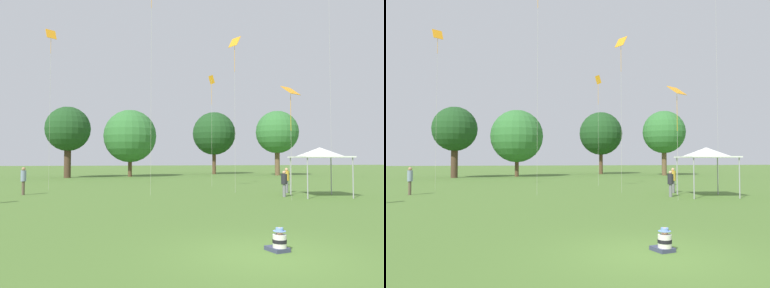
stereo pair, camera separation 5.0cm
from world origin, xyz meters
TOP-DOWN VIEW (x-y plane):
  - ground_plane at (0.00, 0.00)m, footprint 300.00×300.00m
  - seated_toddler at (0.49, 0.28)m, footprint 0.51×0.59m
  - person_standing_0 at (8.40, 15.06)m, footprint 0.43×0.43m
  - person_standing_1 at (-8.59, 17.52)m, footprint 0.34×0.34m
  - person_standing_2 at (6.96, 12.60)m, footprint 0.47×0.47m
  - canopy_tent at (9.21, 12.31)m, footprint 3.40×3.40m
  - kite_0 at (-7.58, 21.28)m, footprint 0.81×0.66m
  - kite_1 at (5.26, 22.26)m, footprint 0.40×0.74m
  - kite_4 at (6.43, 10.71)m, footprint 1.10×1.03m
  - kite_5 at (5.00, 15.79)m, footprint 0.73×0.90m
  - distant_tree_0 at (-8.06, 41.27)m, footprint 5.61×5.61m
  - distant_tree_1 at (21.13, 42.30)m, footprint 6.23×6.23m
  - distant_tree_2 at (13.62, 49.43)m, footprint 6.87×6.87m
  - distant_tree_3 at (-0.16, 42.96)m, footprint 7.10×7.10m

SIDE VIEW (x-z plane):
  - ground_plane at x=0.00m, z-range 0.00..0.00m
  - seated_toddler at x=0.49m, z-range -0.06..0.52m
  - person_standing_2 at x=6.96m, z-range 0.14..1.72m
  - person_standing_0 at x=8.40m, z-range 0.16..1.85m
  - person_standing_1 at x=-8.59m, z-range 0.18..1.95m
  - canopy_tent at x=9.21m, z-range 1.16..4.15m
  - distant_tree_3 at x=-0.16m, z-range 0.95..9.98m
  - kite_4 at x=6.43m, z-range 2.71..9.04m
  - distant_tree_0 at x=-8.06m, z-range 1.61..10.59m
  - distant_tree_1 at x=21.13m, z-range 1.58..11.05m
  - distant_tree_2 at x=13.62m, z-range 1.52..11.46m
  - kite_1 at x=5.26m, z-range 3.86..13.27m
  - kite_5 at x=5.00m, z-range 4.47..15.10m
  - kite_0 at x=-7.58m, z-range 5.02..17.05m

